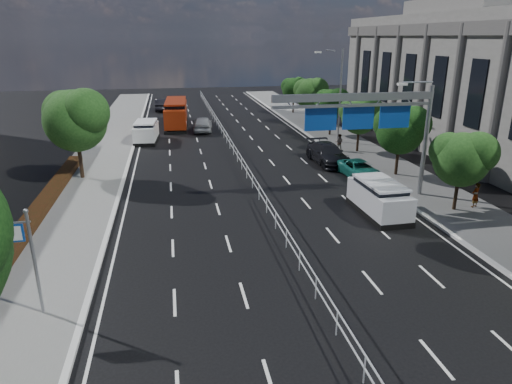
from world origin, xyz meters
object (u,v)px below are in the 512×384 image
object	(u,v)px
pedestrian_b	(339,142)
pedestrian_a	(476,195)
near_car_dark	(162,105)
parked_car_teal	(359,169)
overhead_gantry	(371,113)
toilet_sign	(18,246)
silver_minivan	(379,198)
red_bus	(176,113)
parked_car_dark	(327,154)
near_car_silver	(203,124)
white_minivan	(146,132)

from	to	relation	value
pedestrian_b	pedestrian_a	bearing A→B (deg)	129.83
near_car_dark	parked_car_teal	xyz separation A→B (m)	(14.76, -35.97, -0.18)
pedestrian_a	overhead_gantry	bearing A→B (deg)	-48.31
toilet_sign	pedestrian_b	bearing A→B (deg)	47.53
silver_minivan	pedestrian_b	world-z (taller)	silver_minivan
red_bus	parked_car_dark	distance (m)	22.56
parked_car_teal	toilet_sign	bearing A→B (deg)	-145.51
toilet_sign	near_car_silver	xyz separation A→B (m)	(9.10, 34.43, -2.12)
parked_car_teal	parked_car_dark	bearing A→B (deg)	100.15
toilet_sign	silver_minivan	world-z (taller)	toilet_sign
silver_minivan	parked_car_teal	bearing A→B (deg)	74.61
near_car_silver	parked_car_teal	world-z (taller)	near_car_silver
near_car_silver	silver_minivan	bearing A→B (deg)	113.76
red_bus	white_minivan	bearing A→B (deg)	-108.59
overhead_gantry	pedestrian_a	distance (m)	8.08
silver_minivan	parked_car_dark	world-z (taller)	silver_minivan
pedestrian_b	white_minivan	bearing A→B (deg)	4.94
parked_car_dark	pedestrian_b	xyz separation A→B (m)	(2.30, 3.46, 0.09)
white_minivan	pedestrian_a	world-z (taller)	white_minivan
parked_car_dark	pedestrian_b	world-z (taller)	pedestrian_b
red_bus	near_car_silver	size ratio (longest dim) A/B	2.12
white_minivan	pedestrian_a	distance (m)	30.76
near_car_silver	pedestrian_b	bearing A→B (deg)	140.31
near_car_silver	parked_car_teal	distance (m)	22.21
pedestrian_b	silver_minivan	bearing A→B (deg)	107.00
parked_car_dark	pedestrian_a	xyz separation A→B (m)	(5.33, -11.88, 0.09)
silver_minivan	near_car_dark	bearing A→B (deg)	105.28
near_car_silver	parked_car_dark	xyz separation A→B (m)	(9.16, -15.43, -0.01)
parked_car_teal	parked_car_dark	distance (m)	4.45
near_car_silver	pedestrian_a	world-z (taller)	pedestrian_a
pedestrian_a	pedestrian_b	world-z (taller)	pedestrian_a
white_minivan	near_car_dark	xyz separation A→B (m)	(1.36, 20.53, -0.21)
overhead_gantry	near_car_dark	bearing A→B (deg)	108.02
toilet_sign	overhead_gantry	distance (m)	20.52
near_car_silver	near_car_dark	world-z (taller)	near_car_silver
parked_car_dark	pedestrian_b	distance (m)	4.15
toilet_sign	near_car_silver	world-z (taller)	toilet_sign
white_minivan	silver_minivan	distance (m)	26.82
toilet_sign	near_car_dark	size ratio (longest dim) A/B	0.88
near_car_dark	silver_minivan	bearing A→B (deg)	108.42
parked_car_dark	toilet_sign	bearing A→B (deg)	-136.58
parked_car_dark	pedestrian_b	size ratio (longest dim) A/B	3.69
silver_minivan	red_bus	bearing A→B (deg)	108.59
white_minivan	silver_minivan	xyz separation A→B (m)	(14.32, -22.67, -0.03)
parked_car_teal	pedestrian_b	size ratio (longest dim) A/B	2.97
near_car_dark	parked_car_teal	distance (m)	38.88
near_car_silver	parked_car_dark	bearing A→B (deg)	127.26
near_car_silver	parked_car_teal	xyz separation A→B (m)	(10.15, -19.76, -0.19)
near_car_silver	white_minivan	bearing A→B (deg)	42.46
toilet_sign	parked_car_teal	size ratio (longest dim) A/B	0.96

